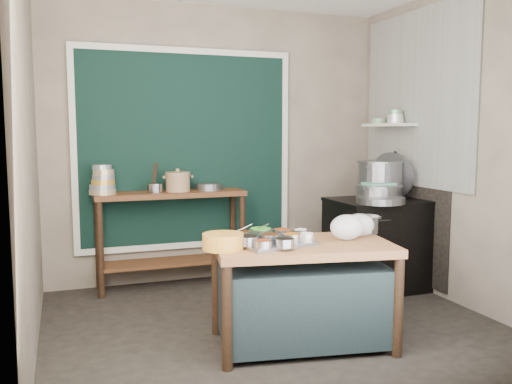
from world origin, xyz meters
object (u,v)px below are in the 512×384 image
object	(u,v)px
utensil_cup	(155,188)
stock_pot	(380,179)
yellow_basin	(223,241)
steamer	(379,193)
stove_block	(378,245)
condiment_tray	(274,243)
prep_table	(302,294)
back_counter	(171,239)
ceramic_crock	(178,183)
saucepan	(364,224)

from	to	relation	value
utensil_cup	stock_pot	size ratio (longest dim) A/B	0.31
yellow_basin	utensil_cup	bearing A→B (deg)	95.34
utensil_cup	steamer	bearing A→B (deg)	-20.86
stove_block	yellow_basin	distance (m)	2.20
yellow_basin	stock_pot	xyz separation A→B (m)	(1.95, 1.16, 0.26)
stove_block	condiment_tray	world-z (taller)	stove_block
prep_table	yellow_basin	size ratio (longest dim) A/B	4.51
back_counter	stove_block	size ratio (longest dim) A/B	1.61
back_counter	ceramic_crock	world-z (taller)	ceramic_crock
saucepan	ceramic_crock	distance (m)	1.96
prep_table	saucepan	world-z (taller)	saucepan
stove_block	condiment_tray	bearing A→B (deg)	-145.37
stove_block	ceramic_crock	xyz separation A→B (m)	(-1.83, 0.71, 0.61)
utensil_cup	ceramic_crock	size ratio (longest dim) A/B	0.58
utensil_cup	back_counter	bearing A→B (deg)	14.01
prep_table	saucepan	distance (m)	0.77
yellow_basin	ceramic_crock	size ratio (longest dim) A/B	1.10
utensil_cup	ceramic_crock	bearing A→B (deg)	5.82
prep_table	ceramic_crock	distance (m)	1.96
stove_block	steamer	size ratio (longest dim) A/B	1.96
prep_table	yellow_basin	bearing A→B (deg)	-169.47
stock_pot	condiment_tray	bearing A→B (deg)	-144.09
prep_table	stove_block	world-z (taller)	stove_block
prep_table	utensil_cup	bearing A→B (deg)	122.85
utensil_cup	stock_pot	bearing A→B (deg)	-15.88
yellow_basin	condiment_tray	bearing A→B (deg)	3.18
saucepan	stock_pot	bearing A→B (deg)	50.04
prep_table	condiment_tray	xyz separation A→B (m)	(-0.21, 0.01, 0.39)
prep_table	steamer	size ratio (longest dim) A/B	2.73
saucepan	stock_pot	xyz separation A→B (m)	(0.75, 0.96, 0.25)
stove_block	stock_pot	world-z (taller)	stock_pot
saucepan	steamer	distance (m)	1.03
yellow_basin	back_counter	bearing A→B (deg)	90.25
back_counter	condiment_tray	xyz separation A→B (m)	(0.39, -1.78, 0.29)
yellow_basin	utensil_cup	size ratio (longest dim) A/B	1.89
ceramic_crock	steamer	bearing A→B (deg)	-23.89
condiment_tray	saucepan	bearing A→B (deg)	12.38
ceramic_crock	yellow_basin	bearing A→B (deg)	-92.02
yellow_basin	ceramic_crock	distance (m)	1.80
prep_table	condiment_tray	bearing A→B (deg)	-173.13
stove_block	steamer	xyz separation A→B (m)	(-0.06, -0.07, 0.53)
stove_block	utensil_cup	size ratio (longest dim) A/B	6.13
saucepan	stove_block	bearing A→B (deg)	49.38
utensil_cup	stock_pot	xyz separation A→B (m)	(2.11, -0.60, 0.07)
prep_table	stove_block	size ratio (longest dim) A/B	1.39
prep_table	stove_block	xyz separation A→B (m)	(1.30, 1.06, 0.05)
condiment_tray	utensil_cup	world-z (taller)	utensil_cup
condiment_tray	steamer	distance (m)	1.76
ceramic_crock	stock_pot	size ratio (longest dim) A/B	0.54
stock_pot	utensil_cup	bearing A→B (deg)	164.12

